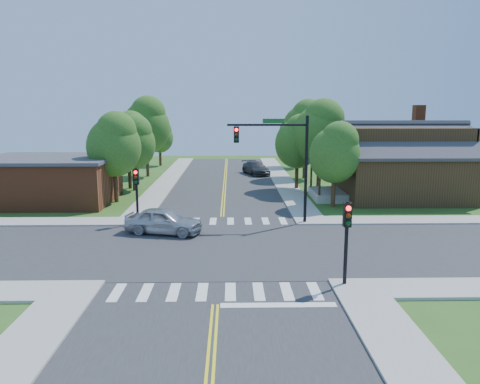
{
  "coord_description": "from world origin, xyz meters",
  "views": [
    {
      "loc": [
        0.64,
        -24.92,
        7.77
      ],
      "look_at": [
        1.23,
        5.48,
        2.2
      ],
      "focal_mm": 35.0,
      "sensor_mm": 36.0,
      "label": 1
    }
  ],
  "objects_px": {
    "signal_pole_se": "(347,228)",
    "car_silver": "(164,221)",
    "signal_pole_nw": "(136,185)",
    "signal_mast_ne": "(281,152)",
    "house_ne": "(402,160)",
    "car_dgrey": "(256,169)"
  },
  "relations": [
    {
      "from": "signal_pole_nw",
      "to": "signal_mast_ne",
      "type": "bearing_deg",
      "value": 0.07
    },
    {
      "from": "signal_mast_ne",
      "to": "signal_pole_nw",
      "type": "distance_m",
      "value": 9.76
    },
    {
      "from": "car_silver",
      "to": "signal_pole_nw",
      "type": "bearing_deg",
      "value": 54.72
    },
    {
      "from": "signal_pole_se",
      "to": "signal_pole_nw",
      "type": "relative_size",
      "value": 1.0
    },
    {
      "from": "car_silver",
      "to": "car_dgrey",
      "type": "relative_size",
      "value": 0.94
    },
    {
      "from": "signal_mast_ne",
      "to": "car_silver",
      "type": "bearing_deg",
      "value": -161.62
    },
    {
      "from": "signal_mast_ne",
      "to": "signal_pole_nw",
      "type": "height_order",
      "value": "signal_mast_ne"
    },
    {
      "from": "signal_mast_ne",
      "to": "house_ne",
      "type": "height_order",
      "value": "signal_mast_ne"
    },
    {
      "from": "signal_pole_nw",
      "to": "car_silver",
      "type": "distance_m",
      "value": 3.72
    },
    {
      "from": "signal_mast_ne",
      "to": "signal_pole_se",
      "type": "bearing_deg",
      "value": -81.44
    },
    {
      "from": "signal_pole_se",
      "to": "car_silver",
      "type": "relative_size",
      "value": 0.75
    },
    {
      "from": "signal_pole_nw",
      "to": "signal_pole_se",
      "type": "bearing_deg",
      "value": -45.0
    },
    {
      "from": "signal_mast_ne",
      "to": "house_ne",
      "type": "xyz_separation_m",
      "value": [
        11.19,
        8.65,
        -1.52
      ]
    },
    {
      "from": "house_ne",
      "to": "car_silver",
      "type": "relative_size",
      "value": 2.57
    },
    {
      "from": "signal_pole_nw",
      "to": "house_ne",
      "type": "height_order",
      "value": "house_ne"
    },
    {
      "from": "house_ne",
      "to": "car_dgrey",
      "type": "height_order",
      "value": "house_ne"
    },
    {
      "from": "signal_mast_ne",
      "to": "house_ne",
      "type": "relative_size",
      "value": 0.55
    },
    {
      "from": "car_silver",
      "to": "house_ne",
      "type": "bearing_deg",
      "value": -44.8
    },
    {
      "from": "signal_mast_ne",
      "to": "signal_pole_se",
      "type": "height_order",
      "value": "signal_mast_ne"
    },
    {
      "from": "signal_mast_ne",
      "to": "house_ne",
      "type": "bearing_deg",
      "value": 37.68
    },
    {
      "from": "signal_mast_ne",
      "to": "house_ne",
      "type": "distance_m",
      "value": 14.23
    },
    {
      "from": "signal_pole_se",
      "to": "car_dgrey",
      "type": "bearing_deg",
      "value": 93.52
    }
  ]
}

